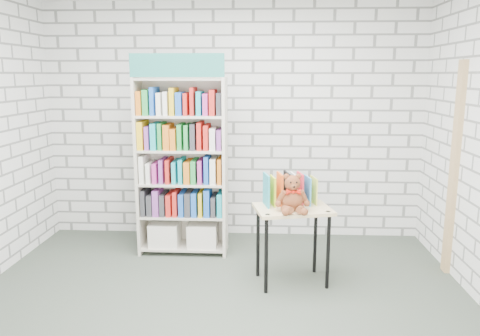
{
  "coord_description": "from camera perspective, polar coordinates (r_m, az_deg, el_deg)",
  "views": [
    {
      "loc": [
        0.38,
        -3.61,
        1.96
      ],
      "look_at": [
        0.13,
        0.95,
        1.05
      ],
      "focal_mm": 35.0,
      "sensor_mm": 36.0,
      "label": 1
    }
  ],
  "objects": [
    {
      "name": "room_shell",
      "position": [
        3.64,
        -2.95,
        8.52
      ],
      "size": [
        4.52,
        4.02,
        2.81
      ],
      "color": "silver",
      "rests_on": "ground"
    },
    {
      "name": "bookshelf",
      "position": [
        5.14,
        -7.03,
        0.35
      ],
      "size": [
        0.97,
        0.38,
        2.17
      ],
      "color": "beige",
      "rests_on": "ground"
    },
    {
      "name": "teddy_bear",
      "position": [
        4.26,
        6.42,
        -3.46
      ],
      "size": [
        0.32,
        0.3,
        0.34
      ],
      "color": "brown",
      "rests_on": "display_table"
    },
    {
      "name": "display_table",
      "position": [
        4.43,
        6.44,
        -6.1
      ],
      "size": [
        0.78,
        0.61,
        0.74
      ],
      "color": "#DFC486",
      "rests_on": "ground"
    },
    {
      "name": "ground",
      "position": [
        4.13,
        -2.69,
        -17.05
      ],
      "size": [
        4.5,
        4.5,
        0.0
      ],
      "primitive_type": "plane",
      "color": "#3C453A",
      "rests_on": "ground"
    },
    {
      "name": "table_books",
      "position": [
        4.47,
        6.12,
        -2.66
      ],
      "size": [
        0.52,
        0.31,
        0.29
      ],
      "color": "teal",
      "rests_on": "display_table"
    },
    {
      "name": "door_trim",
      "position": [
        5.01,
        24.64,
        -0.21
      ],
      "size": [
        0.05,
        0.12,
        2.1
      ],
      "primitive_type": "cube",
      "color": "tan",
      "rests_on": "ground"
    }
  ]
}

